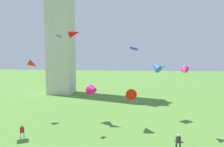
# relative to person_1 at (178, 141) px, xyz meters

# --- Properties ---
(person_1) EXTENTS (0.53, 0.33, 1.73)m
(person_1) POSITION_rel_person_1_xyz_m (0.00, 0.00, 0.00)
(person_1) COLOR #1E2333
(person_1) RESTS_ON ground_plane
(person_2) EXTENTS (0.48, 0.46, 1.63)m
(person_2) POSITION_rel_person_1_xyz_m (-17.12, 0.92, -0.06)
(person_2) COLOR silver
(person_2) RESTS_ON ground_plane
(kite_flying_0) EXTENTS (1.24, 1.64, 1.19)m
(kite_flying_0) POSITION_rel_person_1_xyz_m (1.33, 4.36, 6.77)
(kite_flying_0) COLOR #E8227A
(kite_flying_2) EXTENTS (2.63, 2.80, 1.84)m
(kite_flying_2) POSITION_rel_person_1_xyz_m (-10.24, 8.06, 3.66)
(kite_flying_2) COLOR #D80E71
(kite_flying_3) EXTENTS (1.70, 1.67, 1.39)m
(kite_flying_3) POSITION_rel_person_1_xyz_m (-2.22, 2.33, 7.41)
(kite_flying_3) COLOR blue
(kite_flying_5) EXTENTS (0.94, 0.73, 0.54)m
(kite_flying_5) POSITION_rel_person_1_xyz_m (-4.60, 4.09, 9.36)
(kite_flying_5) COLOR #5A31F0
(kite_flying_6) EXTENTS (0.89, 0.94, 0.30)m
(kite_flying_6) POSITION_rel_person_1_xyz_m (-13.94, 4.62, 10.96)
(kite_flying_6) COLOR #3F25B5
(kite_flying_7) EXTENTS (1.90, 1.63, 1.52)m
(kite_flying_7) POSITION_rel_person_1_xyz_m (-19.41, 8.44, 7.20)
(kite_flying_7) COLOR red
(kite_flying_8) EXTENTS (1.79, 2.26, 1.46)m
(kite_flying_8) POSITION_rel_person_1_xyz_m (-5.08, 6.36, 3.59)
(kite_flying_8) COLOR red
(kite_flying_9) EXTENTS (1.74, 1.26, 1.27)m
(kite_flying_9) POSITION_rel_person_1_xyz_m (-13.10, 8.73, 11.71)
(kite_flying_9) COLOR red
(kite_flying_10) EXTENTS (1.78, 2.00, 1.09)m
(kite_flying_10) POSITION_rel_person_1_xyz_m (-0.83, 11.06, 6.52)
(kite_flying_10) COLOR #1BBA90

